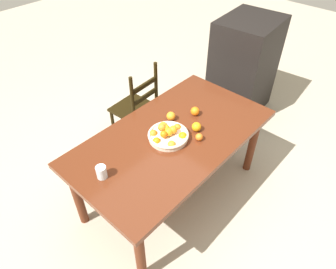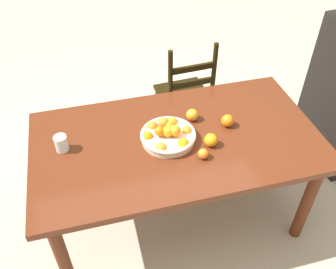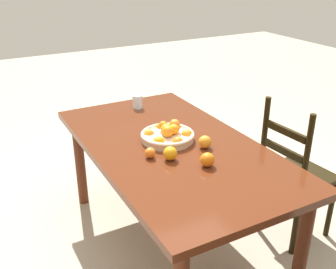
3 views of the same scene
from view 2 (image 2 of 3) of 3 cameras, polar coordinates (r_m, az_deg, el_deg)
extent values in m
plane|color=#AFA38D|center=(2.74, 1.14, -12.12)|extent=(12.00, 12.00, 0.00)
cube|color=#532412|center=(2.20, 1.38, -1.02)|extent=(1.72, 0.94, 0.04)
cylinder|color=#532413|center=(2.23, -16.11, -17.91)|extent=(0.07, 0.07, 0.70)
cylinder|color=#532413|center=(2.52, 20.82, -9.75)|extent=(0.07, 0.07, 0.70)
cylinder|color=#532413|center=(2.70, -16.80, -4.34)|extent=(0.07, 0.07, 0.70)
cylinder|color=#532413|center=(2.95, 13.64, 1.04)|extent=(0.07, 0.07, 0.70)
cube|color=black|center=(3.03, 2.39, 6.19)|extent=(0.42, 0.42, 0.03)
cylinder|color=black|center=(3.35, 4.03, 5.10)|extent=(0.04, 0.04, 0.44)
cylinder|color=black|center=(3.26, -1.61, 3.98)|extent=(0.04, 0.04, 0.44)
cylinder|color=black|center=(3.11, 6.35, 1.49)|extent=(0.04, 0.04, 0.44)
cylinder|color=black|center=(3.01, 0.32, 0.16)|extent=(0.04, 0.04, 0.44)
cylinder|color=black|center=(2.81, 7.11, 9.30)|extent=(0.04, 0.04, 0.51)
cylinder|color=black|center=(2.70, 0.36, 8.13)|extent=(0.04, 0.04, 0.51)
cube|color=black|center=(2.77, 3.76, 7.96)|extent=(0.31, 0.04, 0.04)
cube|color=black|center=(2.70, 3.88, 10.25)|extent=(0.31, 0.04, 0.04)
cylinder|color=beige|center=(2.17, 0.00, -0.37)|extent=(0.32, 0.32, 0.04)
torus|color=beige|center=(2.15, 0.00, 0.04)|extent=(0.33, 0.33, 0.02)
sphere|color=orange|center=(2.18, 2.98, 0.50)|extent=(0.07, 0.07, 0.07)
sphere|color=orange|center=(2.24, 0.78, 1.89)|extent=(0.07, 0.07, 0.07)
sphere|color=orange|center=(2.21, -2.38, 1.22)|extent=(0.07, 0.07, 0.07)
sphere|color=orange|center=(2.15, -3.12, -0.37)|extent=(0.07, 0.07, 0.07)
sphere|color=orange|center=(2.07, -1.09, -2.12)|extent=(0.07, 0.07, 0.07)
sphere|color=orange|center=(2.10, 2.42, -1.48)|extent=(0.07, 0.07, 0.07)
sphere|color=orange|center=(2.16, -0.69, 1.88)|extent=(0.06, 0.06, 0.06)
sphere|color=orange|center=(2.12, -0.02, 0.52)|extent=(0.07, 0.07, 0.07)
sphere|color=orange|center=(2.11, -1.36, 0.51)|extent=(0.06, 0.06, 0.06)
sphere|color=orange|center=(2.12, 1.12, 0.61)|extent=(0.07, 0.07, 0.07)
sphere|color=orange|center=(2.13, 0.11, 0.64)|extent=(0.06, 0.06, 0.06)
sphere|color=orange|center=(2.16, 0.12, 1.32)|extent=(0.06, 0.06, 0.06)
sphere|color=orange|center=(2.06, 5.51, -3.01)|extent=(0.06, 0.06, 0.06)
sphere|color=orange|center=(2.30, 3.80, 3.07)|extent=(0.08, 0.08, 0.08)
sphere|color=orange|center=(2.28, 9.24, 2.14)|extent=(0.08, 0.08, 0.08)
sphere|color=orange|center=(2.13, 6.69, -0.87)|extent=(0.08, 0.08, 0.08)
cylinder|color=silver|center=(2.17, -16.28, -1.32)|extent=(0.07, 0.07, 0.10)
camera|label=1|loc=(1.01, -92.89, 10.89)|focal=32.51mm
camera|label=3|loc=(2.45, 63.07, 9.38)|focal=42.57mm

